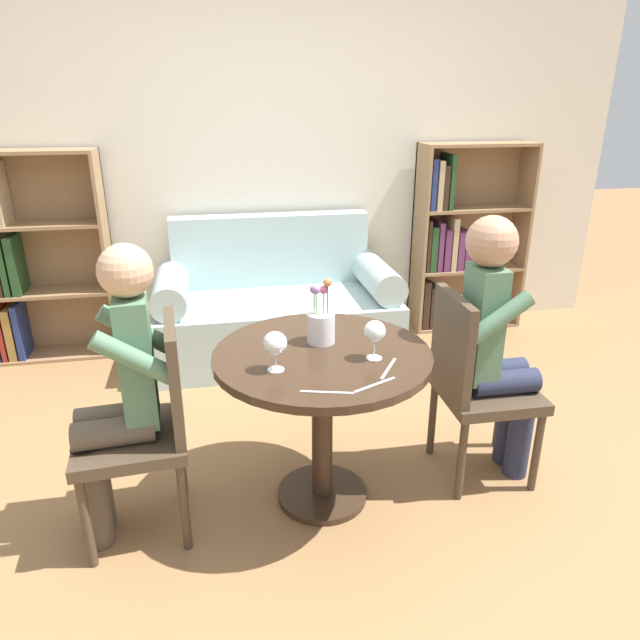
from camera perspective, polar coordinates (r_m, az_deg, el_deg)
ground_plane at (r=2.69m, az=0.21°, el=-17.19°), size 16.00×16.00×0.00m
back_wall at (r=4.13m, az=-5.51°, el=16.71°), size 5.20×0.05×2.70m
round_table at (r=2.38m, az=0.23°, el=-6.51°), size 0.89×0.89×0.72m
couch at (r=3.94m, az=-4.35°, el=1.00°), size 1.60×0.80×0.92m
bookshelf_left at (r=4.24m, az=-27.27°, el=5.39°), size 0.83×0.28×1.38m
bookshelf_right at (r=4.45m, az=13.33°, el=7.64°), size 0.83×0.28×1.38m
chair_left at (r=2.37m, az=-16.80°, el=-9.63°), size 0.45×0.45×0.90m
chair_right at (r=2.67m, az=15.10°, el=-5.78°), size 0.43×0.43×0.90m
person_left at (r=2.31m, az=-19.46°, el=-6.77°), size 0.43×0.36×1.21m
person_right at (r=2.63m, az=17.19°, el=-2.15°), size 0.42×0.35×1.24m
wine_glass_left at (r=2.13m, az=-4.51°, el=-2.45°), size 0.09×0.09×0.16m
wine_glass_right at (r=2.22m, az=5.51°, el=-1.20°), size 0.09×0.09×0.16m
flower_vase at (r=2.38m, az=0.09°, el=-0.40°), size 0.12×0.12×0.28m
knife_left_setting at (r=2.19m, az=6.87°, el=-4.83°), size 0.11×0.17×0.00m
fork_left_setting at (r=2.01m, az=0.71°, el=-7.23°), size 0.19×0.06×0.00m
knife_right_setting at (r=2.07m, az=5.51°, el=-6.45°), size 0.18×0.09×0.00m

